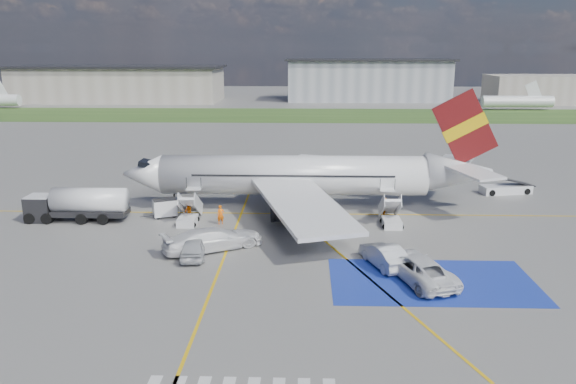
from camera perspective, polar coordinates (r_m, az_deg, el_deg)
name	(u,v)px	position (r m, az deg, el deg)	size (l,w,h in m)	color
ground	(289,259)	(43.11, 0.11, -6.79)	(400.00, 400.00, 0.00)	#60605E
grass_strip	(301,115)	(136.08, 1.30, 7.82)	(400.00, 30.00, 0.01)	#2D4C1E
taxiway_line_main	(293,214)	(54.47, 0.48, -2.22)	(120.00, 0.20, 0.01)	gold
taxiway_line_cross	(200,319)	(34.52, -8.93, -12.61)	(0.20, 60.00, 0.01)	gold
taxiway_line_diag	(293,214)	(54.47, 0.48, -2.22)	(0.20, 60.00, 0.01)	gold
staging_box	(432,281)	(40.37, 14.45, -8.78)	(14.00, 8.00, 0.01)	#193099
terminal_west	(120,84)	(179.52, -16.73, 10.43)	(60.00, 22.00, 10.00)	gray
terminal_centre	(367,81)	(176.45, 8.07, 11.15)	(48.00, 18.00, 12.00)	gray
terminal_east	(559,89)	(184.03, 25.81, 9.38)	(40.00, 16.00, 8.00)	gray
airliner	(308,175)	(55.53, 2.09, 1.71)	(36.81, 32.95, 11.92)	silver
airstairs_fwd	(188,217)	(52.22, -10.09, -2.47)	(1.90, 5.20, 3.60)	silver
airstairs_aft	(391,218)	(51.72, 10.43, -2.66)	(1.90, 5.20, 3.60)	silver
fuel_tanker	(78,207)	(55.47, -20.55, -1.43)	(9.25, 2.62, 3.15)	black
gpu_cart	(165,209)	(54.50, -12.41, -1.68)	(2.49, 2.08, 1.78)	silver
belt_loader	(506,189)	(66.51, 21.27, 0.25)	(6.13, 3.09, 1.77)	silver
car_silver_a	(194,247)	(43.77, -9.53, -5.56)	(1.85, 4.61, 1.57)	#B1B3B8
car_silver_b	(384,255)	(42.05, 9.75, -6.32)	(1.80, 5.15, 1.70)	#B2B5B9
van_white_a	(417,263)	(40.25, 12.96, -7.02)	(2.79, 6.05, 2.27)	white
van_white_b	(213,235)	(44.98, -7.60, -4.38)	(2.48, 6.10, 2.39)	silver
crew_fwd	(221,215)	(51.42, -6.86, -2.31)	(0.65, 0.42, 1.77)	orange
crew_nose	(188,211)	(53.28, -10.09, -1.94)	(0.78, 0.60, 1.60)	orange
crew_aft	(385,208)	(53.79, 9.80, -1.60)	(1.12, 0.47, 1.91)	orange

